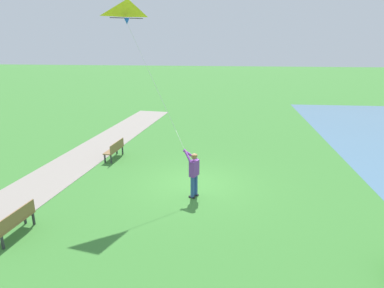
% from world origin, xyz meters
% --- Properties ---
extents(ground_plane, '(120.00, 120.00, 0.00)m').
position_xyz_m(ground_plane, '(0.00, 0.00, 0.00)').
color(ground_plane, '#3D7F33').
extents(walkway_path, '(6.27, 32.05, 0.02)m').
position_xyz_m(walkway_path, '(6.47, 2.00, 0.01)').
color(walkway_path, gray).
rests_on(walkway_path, ground).
extents(person_kite_flyer, '(0.63, 0.51, 1.83)m').
position_xyz_m(person_kite_flyer, '(-0.05, 1.05, 1.05)').
color(person_kite_flyer, '#232328').
rests_on(person_kite_flyer, ground).
extents(flying_kite, '(2.81, 1.50, 5.27)m').
position_xyz_m(flying_kite, '(2.41, -0.05, 6.61)').
color(flying_kite, yellow).
extents(park_bench_near_walkway, '(0.62, 1.54, 0.88)m').
position_xyz_m(park_bench_near_walkway, '(4.20, -2.76, 0.51)').
color(park_bench_near_walkway, olive).
rests_on(park_bench_near_walkway, ground).
extents(park_bench_far_walkway, '(0.62, 1.54, 0.88)m').
position_xyz_m(park_bench_far_walkway, '(5.05, 4.19, 0.51)').
color(park_bench_far_walkway, olive).
rests_on(park_bench_far_walkway, ground).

